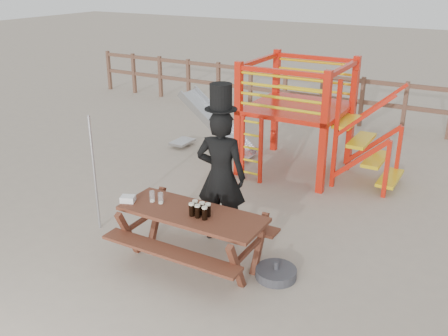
# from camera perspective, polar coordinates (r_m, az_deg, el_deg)

# --- Properties ---
(ground) EXTENTS (60.00, 60.00, 0.00)m
(ground) POSITION_cam_1_polar(r_m,az_deg,el_deg) (6.92, -5.21, -9.42)
(ground) COLOR tan
(ground) RESTS_ON ground
(back_fence) EXTENTS (15.09, 0.09, 1.20)m
(back_fence) POSITION_cam_1_polar(r_m,az_deg,el_deg) (12.62, 13.31, 8.23)
(back_fence) COLOR brown
(back_fence) RESTS_ON ground
(playground_fort) EXTENTS (4.71, 1.84, 2.10)m
(playground_fort) POSITION_cam_1_polar(r_m,az_deg,el_deg) (9.37, 7.88, 6.09)
(playground_fort) COLOR red
(playground_fort) RESTS_ON ground
(picnic_table) EXTENTS (1.90, 1.32, 0.73)m
(picnic_table) POSITION_cam_1_polar(r_m,az_deg,el_deg) (6.44, -3.61, -7.19)
(picnic_table) COLOR brown
(picnic_table) RESTS_ON ground
(man_with_hat) EXTENTS (0.78, 0.60, 2.23)m
(man_with_hat) POSITION_cam_1_polar(r_m,az_deg,el_deg) (6.77, -0.34, -0.59)
(man_with_hat) COLOR black
(man_with_hat) RESTS_ON ground
(metal_pole) EXTENTS (0.04, 0.04, 1.73)m
(metal_pole) POSITION_cam_1_polar(r_m,az_deg,el_deg) (7.33, -14.59, -0.66)
(metal_pole) COLOR #B2B2B7
(metal_pole) RESTS_ON ground
(parasol_base) EXTENTS (0.52, 0.52, 0.22)m
(parasol_base) POSITION_cam_1_polar(r_m,az_deg,el_deg) (6.37, 5.96, -11.85)
(parasol_base) COLOR #3A3A3F
(parasol_base) RESTS_ON ground
(paper_bag) EXTENTS (0.22, 0.20, 0.08)m
(paper_bag) POSITION_cam_1_polar(r_m,az_deg,el_deg) (6.67, -10.93, -3.49)
(paper_bag) COLOR white
(paper_bag) RESTS_ON picnic_table
(stout_pints) EXTENTS (0.27, 0.17, 0.17)m
(stout_pints) POSITION_cam_1_polar(r_m,az_deg,el_deg) (6.17, -2.78, -4.79)
(stout_pints) COLOR black
(stout_pints) RESTS_ON picnic_table
(empty_glasses) EXTENTS (0.20, 0.08, 0.15)m
(empty_glasses) POSITION_cam_1_polar(r_m,az_deg,el_deg) (6.58, -7.73, -3.38)
(empty_glasses) COLOR silver
(empty_glasses) RESTS_ON picnic_table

